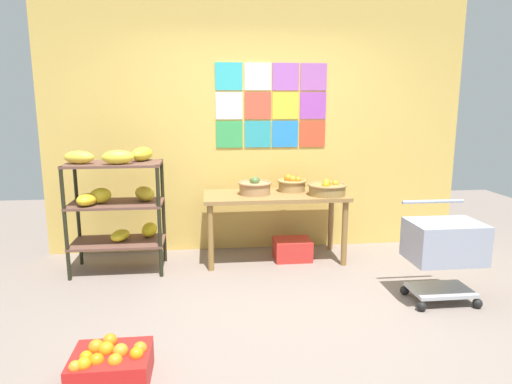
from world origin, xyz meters
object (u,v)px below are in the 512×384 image
fruit_basket_left (292,184)px  fruit_basket_centre (327,188)px  orange_crate_foreground (111,365)px  shopping_cart (444,245)px  display_table (275,203)px  fruit_basket_right (255,187)px  banana_shelf_unit (119,197)px  produce_crate_under_table (292,249)px

fruit_basket_left → fruit_basket_centre: bearing=-36.2°
orange_crate_foreground → fruit_basket_left: bearing=55.1°
fruit_basket_left → shopping_cart: size_ratio=0.38×
display_table → fruit_basket_right: (-0.21, 0.01, 0.17)m
banana_shelf_unit → fruit_basket_centre: (2.09, 0.03, 0.03)m
fruit_basket_centre → orange_crate_foreground: (-1.84, -1.93, -0.67)m
fruit_basket_centre → fruit_basket_left: bearing=143.8°
display_table → produce_crate_under_table: display_table is taller
banana_shelf_unit → display_table: 1.57m
display_table → fruit_basket_left: fruit_basket_left is taller
fruit_basket_right → orange_crate_foreground: size_ratio=0.75×
fruit_basket_right → produce_crate_under_table: size_ratio=0.89×
display_table → fruit_basket_left: size_ratio=4.75×
fruit_basket_centre → orange_crate_foreground: 2.75m
fruit_basket_centre → produce_crate_under_table: bearing=164.4°
banana_shelf_unit → display_table: size_ratio=0.82×
banana_shelf_unit → fruit_basket_left: bearing=8.6°
fruit_basket_left → produce_crate_under_table: fruit_basket_left is taller
fruit_basket_centre → orange_crate_foreground: size_ratio=0.87×
fruit_basket_left → banana_shelf_unit: bearing=-171.4°
banana_shelf_unit → fruit_basket_right: (1.35, 0.15, 0.04)m
banana_shelf_unit → fruit_basket_centre: 2.09m
fruit_basket_centre → display_table: bearing=167.8°
banana_shelf_unit → produce_crate_under_table: size_ratio=3.16×
banana_shelf_unit → orange_crate_foreground: (0.25, -1.90, -0.64)m
shopping_cart → display_table: bearing=124.1°
fruit_basket_left → shopping_cart: bearing=-51.8°
display_table → shopping_cart: (1.24, -1.19, -0.13)m
display_table → shopping_cart: size_ratio=1.79×
produce_crate_under_table → orange_crate_foreground: (-1.50, -2.03, 0.00)m
orange_crate_foreground → shopping_cart: 2.71m
fruit_basket_left → orange_crate_foreground: (-1.51, -2.17, -0.68)m
fruit_basket_right → fruit_basket_left: fruit_basket_right is taller
fruit_basket_left → produce_crate_under_table: bearing=-94.7°
banana_shelf_unit → orange_crate_foreground: bearing=-82.5°
shopping_cart → produce_crate_under_table: bearing=119.9°
fruit_basket_right → shopping_cart: fruit_basket_right is taller
banana_shelf_unit → fruit_basket_left: (1.76, 0.27, 0.04)m
banana_shelf_unit → orange_crate_foreground: 2.02m
display_table → fruit_basket_centre: (0.53, -0.11, 0.16)m
fruit_basket_right → produce_crate_under_table: 0.80m
fruit_basket_left → orange_crate_foreground: bearing=-124.9°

